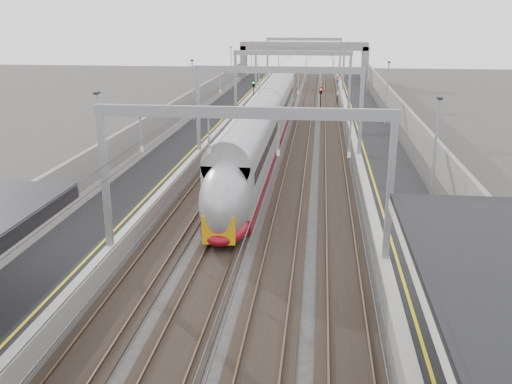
# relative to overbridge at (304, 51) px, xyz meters

# --- Properties ---
(platform_left) EXTENTS (4.00, 120.00, 1.00)m
(platform_left) POSITION_rel_overbridge_xyz_m (-8.00, -55.00, -4.81)
(platform_left) COLOR black
(platform_left) RESTS_ON ground
(platform_right) EXTENTS (4.00, 120.00, 1.00)m
(platform_right) POSITION_rel_overbridge_xyz_m (8.00, -55.00, -4.81)
(platform_right) COLOR black
(platform_right) RESTS_ON ground
(tracks) EXTENTS (11.40, 140.00, 0.20)m
(tracks) POSITION_rel_overbridge_xyz_m (0.00, -55.00, -5.26)
(tracks) COLOR black
(tracks) RESTS_ON ground
(overhead_line) EXTENTS (13.00, 140.00, 6.60)m
(overhead_line) POSITION_rel_overbridge_xyz_m (0.00, -48.38, 0.83)
(overhead_line) COLOR gray
(overhead_line) RESTS_ON platform_left
(overbridge) EXTENTS (22.00, 2.20, 6.90)m
(overbridge) POSITION_rel_overbridge_xyz_m (0.00, 0.00, 0.00)
(overbridge) COLOR slate
(overbridge) RESTS_ON ground
(wall_left) EXTENTS (0.30, 120.00, 3.20)m
(wall_left) POSITION_rel_overbridge_xyz_m (-11.20, -55.00, -3.71)
(wall_left) COLOR slate
(wall_left) RESTS_ON ground
(wall_right) EXTENTS (0.30, 120.00, 3.20)m
(wall_right) POSITION_rel_overbridge_xyz_m (11.20, -55.00, -3.71)
(wall_right) COLOR slate
(wall_right) RESTS_ON ground
(train) EXTENTS (2.61, 47.54, 4.13)m
(train) POSITION_rel_overbridge_xyz_m (-1.50, -54.08, -3.28)
(train) COLOR maroon
(train) RESTS_ON ground
(signal_green) EXTENTS (0.32, 0.32, 3.48)m
(signal_green) POSITION_rel_overbridge_xyz_m (-5.20, -30.14, -2.89)
(signal_green) COLOR black
(signal_green) RESTS_ON ground
(signal_red_near) EXTENTS (0.32, 0.32, 3.48)m
(signal_red_near) POSITION_rel_overbridge_xyz_m (3.20, -36.08, -2.89)
(signal_red_near) COLOR black
(signal_red_near) RESTS_ON ground
(signal_red_far) EXTENTS (0.32, 0.32, 3.48)m
(signal_red_far) POSITION_rel_overbridge_xyz_m (5.40, -24.63, -2.89)
(signal_red_far) COLOR black
(signal_red_far) RESTS_ON ground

